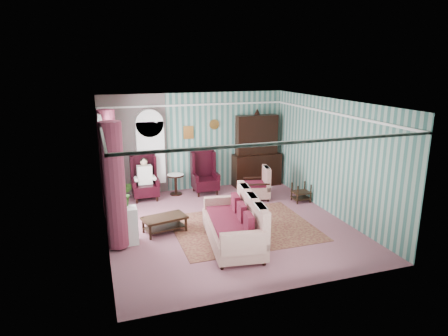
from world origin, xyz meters
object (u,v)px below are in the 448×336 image
object	(u,v)px
round_side_table	(176,185)
sofa	(233,225)
wingback_left	(145,178)
wingback_right	(205,173)
seated_woman	(145,179)
nest_table	(301,192)
floral_armchair	(256,184)
plant_stand	(124,226)
bookcase	(151,157)
dresser_hutch	(257,148)
coffee_table	(165,224)

from	to	relation	value
round_side_table	sofa	distance (m)	3.70
wingback_left	wingback_right	bearing A→B (deg)	0.00
wingback_left	seated_woman	bearing A→B (deg)	0.00
nest_table	floral_armchair	world-z (taller)	floral_armchair
floral_armchair	plant_stand	bearing A→B (deg)	126.88
wingback_left	wingback_right	world-z (taller)	same
nest_table	sofa	world-z (taller)	sofa
wingback_left	nest_table	world-z (taller)	wingback_left
wingback_left	plant_stand	world-z (taller)	wingback_left
wingback_right	round_side_table	bearing A→B (deg)	169.99
bookcase	sofa	world-z (taller)	bookcase
wingback_left	wingback_right	distance (m)	1.75
nest_table	seated_woman	bearing A→B (deg)	159.15
dresser_hutch	round_side_table	xyz separation A→B (m)	(-2.60, -0.12, -0.88)
bookcase	round_side_table	xyz separation A→B (m)	(0.65, -0.24, -0.82)
wingback_left	wingback_right	size ratio (longest dim) A/B	1.00
sofa	coffee_table	distance (m)	1.69
bookcase	seated_woman	bearing A→B (deg)	-122.66
wingback_left	floral_armchair	distance (m)	3.13
sofa	floral_armchair	size ratio (longest dim) A/B	2.48
dresser_hutch	plant_stand	distance (m)	5.31
seated_woman	floral_armchair	size ratio (longest dim) A/B	1.33
floral_armchair	dresser_hutch	bearing A→B (deg)	-11.95
seated_woman	round_side_table	xyz separation A→B (m)	(0.90, 0.15, -0.29)
dresser_hutch	wingback_right	size ratio (longest dim) A/B	1.89
bookcase	nest_table	size ratio (longest dim) A/B	4.15
wingback_right	wingback_left	bearing A→B (deg)	180.00
wingback_right	coffee_table	world-z (taller)	wingback_right
nest_table	floral_armchair	distance (m)	1.26
dresser_hutch	round_side_table	distance (m)	2.75
bookcase	coffee_table	bearing A→B (deg)	-92.89
round_side_table	wingback_right	bearing A→B (deg)	-10.01
bookcase	coffee_table	size ratio (longest dim) A/B	2.30
seated_woman	sofa	bearing A→B (deg)	-69.00
bookcase	round_side_table	bearing A→B (deg)	-20.27
wingback_right	floral_armchair	world-z (taller)	wingback_right
dresser_hutch	wingback_right	world-z (taller)	dresser_hutch
bookcase	dresser_hutch	xyz separation A→B (m)	(3.25, -0.12, 0.06)
seated_woman	plant_stand	world-z (taller)	seated_woman
bookcase	wingback_right	bearing A→B (deg)	-14.57
wingback_right	nest_table	xyz separation A→B (m)	(2.32, -1.55, -0.35)
plant_stand	floral_armchair	size ratio (longest dim) A/B	0.90
round_side_table	nest_table	distance (m)	3.60
floral_armchair	coffee_table	bearing A→B (deg)	128.43
dresser_hutch	sofa	xyz separation A→B (m)	(-2.15, -3.79, -0.73)
dresser_hutch	sofa	bearing A→B (deg)	-119.51
round_side_table	coffee_table	xyz separation A→B (m)	(-0.79, -2.56, -0.11)
round_side_table	floral_armchair	distance (m)	2.35
nest_table	round_side_table	bearing A→B (deg)	151.80
floral_armchair	nest_table	bearing A→B (deg)	-107.32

